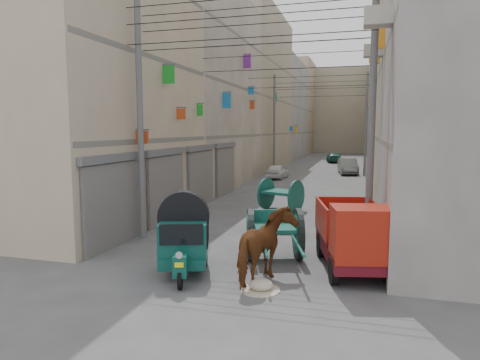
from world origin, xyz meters
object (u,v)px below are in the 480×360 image
(auto_rickshaw, at_px, (184,236))
(mini_truck, at_px, (356,240))
(distant_car_white, at_px, (277,171))
(feed_sack, at_px, (260,284))
(tonga_cart, at_px, (274,233))
(horse, at_px, (266,247))
(distant_car_green, at_px, (334,157))
(second_cart, at_px, (281,194))
(distant_car_grey, at_px, (348,166))

(auto_rickshaw, height_order, mini_truck, mini_truck)
(mini_truck, height_order, distant_car_white, mini_truck)
(feed_sack, bearing_deg, tonga_cart, 93.83)
(horse, distance_m, distant_car_green, 38.56)
(distant_car_white, bearing_deg, second_cart, 104.13)
(tonga_cart, relative_size, second_cart, 1.69)
(mini_truck, relative_size, second_cart, 1.76)
(mini_truck, relative_size, horse, 1.73)
(feed_sack, distance_m, distant_car_white, 22.32)
(feed_sack, distance_m, horse, 0.88)
(auto_rickshaw, height_order, feed_sack, auto_rickshaw)
(mini_truck, relative_size, distant_car_green, 0.95)
(distant_car_white, bearing_deg, mini_truck, 108.66)
(distant_car_grey, relative_size, distant_car_green, 1.04)
(auto_rickshaw, bearing_deg, tonga_cart, 22.69)
(second_cart, bearing_deg, distant_car_white, 121.68)
(tonga_cart, height_order, second_cart, tonga_cart)
(distant_car_grey, xyz_separation_m, distant_car_green, (-1.89, 12.34, -0.10))
(second_cart, relative_size, feed_sack, 3.58)
(tonga_cart, height_order, mini_truck, mini_truck)
(second_cart, height_order, horse, horse)
(second_cart, bearing_deg, mini_truck, -47.05)
(horse, bearing_deg, auto_rickshaw, 5.93)
(horse, xyz_separation_m, distant_car_grey, (1.01, 26.20, -0.23))
(auto_rickshaw, bearing_deg, mini_truck, -4.54)
(tonga_cart, height_order, distant_car_grey, tonga_cart)
(horse, height_order, distant_car_green, horse)
(distant_car_green, bearing_deg, auto_rickshaw, 79.58)
(feed_sack, height_order, distant_car_white, distant_car_white)
(distant_car_grey, height_order, distant_car_green, distant_car_grey)
(auto_rickshaw, distance_m, feed_sack, 2.37)
(horse, bearing_deg, distant_car_grey, -82.16)
(tonga_cart, distance_m, distant_car_green, 36.69)
(distant_car_white, bearing_deg, distant_car_grey, -133.64)
(horse, bearing_deg, distant_car_green, -78.64)
(mini_truck, distance_m, second_cart, 8.54)
(distant_car_white, relative_size, distant_car_green, 0.83)
(tonga_cart, bearing_deg, distant_car_green, 73.87)
(mini_truck, xyz_separation_m, distant_car_green, (-2.90, 37.37, -0.35))
(tonga_cart, relative_size, distant_car_grey, 0.88)
(auto_rickshaw, xyz_separation_m, horse, (2.15, -0.15, -0.07))
(auto_rickshaw, relative_size, distant_car_grey, 0.61)
(auto_rickshaw, bearing_deg, distant_car_grey, 64.77)
(distant_car_green, bearing_deg, tonga_cart, 82.57)
(mini_truck, bearing_deg, horse, -162.92)
(second_cart, distance_m, horse, 9.13)
(distant_car_grey, bearing_deg, distant_car_green, 90.63)
(horse, distance_m, distant_car_grey, 26.22)
(horse, distance_m, distant_car_white, 21.83)
(tonga_cart, height_order, distant_car_white, tonga_cart)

